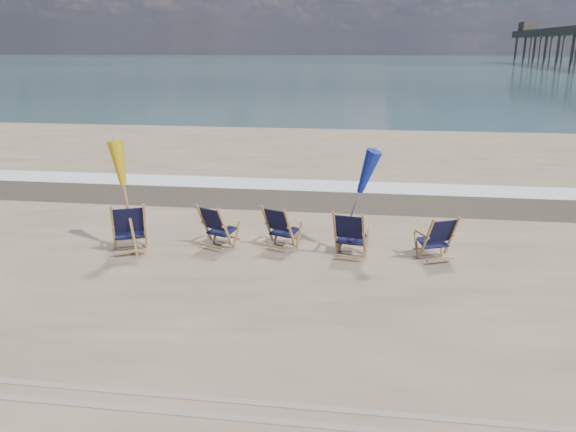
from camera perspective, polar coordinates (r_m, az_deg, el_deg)
name	(u,v)px	position (r m, az deg, el deg)	size (l,w,h in m)	color
ocean	(363,64)	(135.66, 7.67, 15.10)	(400.00, 400.00, 0.00)	#324F54
surf_foam	(317,185)	(16.42, 2.96, 3.13)	(200.00, 1.40, 0.01)	silver
wet_sand_strip	(312,199)	(14.98, 2.45, 1.78)	(200.00, 2.60, 0.00)	#42362A
beach_chair_0	(145,227)	(11.25, -14.32, -1.10)	(0.68, 0.76, 1.06)	black
beach_chair_1	(225,229)	(11.05, -6.45, -1.31)	(0.60, 0.68, 0.94)	black
beach_chair_2	(289,230)	(10.96, 0.15, -1.39)	(0.59, 0.67, 0.93)	black
beach_chair_3	(364,236)	(10.60, 7.69, -2.05)	(0.63, 0.71, 0.98)	black
beach_chair_4	(452,238)	(10.94, 16.30, -2.12)	(0.60, 0.67, 0.93)	black
umbrella_yellow	(124,170)	(10.96, -16.31, 4.55)	(0.30, 0.30, 2.22)	#A67D4A
umbrella_blue	(356,173)	(10.67, 6.89, 4.39)	(0.30, 0.30, 2.14)	#A5A5AD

